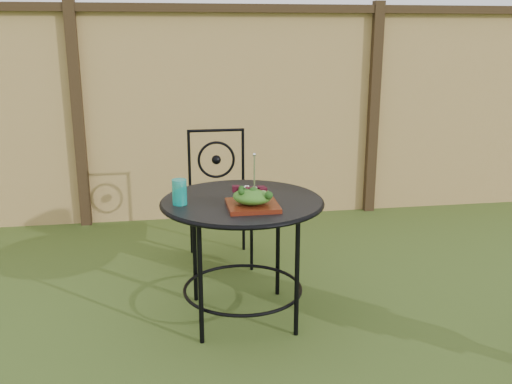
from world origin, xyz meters
TOP-DOWN VIEW (x-y plane):
  - ground at (0.00, 0.00)m, footprint 60.00×60.00m
  - fence at (-0.00, 2.19)m, footprint 8.00×0.12m
  - patio_table at (-0.18, 0.23)m, footprint 0.92×0.92m
  - patio_chair at (-0.22, 1.17)m, footprint 0.46×0.46m
  - salad_plate at (-0.14, 0.07)m, footprint 0.27×0.27m
  - salad at (-0.14, 0.07)m, footprint 0.21×0.21m
  - fork at (-0.13, 0.07)m, footprint 0.01×0.01m
  - drinking_glass at (-0.52, 0.19)m, footprint 0.08×0.08m

SIDE VIEW (x-z plane):
  - ground at x=0.00m, z-range 0.00..0.00m
  - patio_chair at x=-0.22m, z-range 0.03..0.98m
  - patio_table at x=-0.18m, z-range 0.22..0.95m
  - salad_plate at x=-0.14m, z-range 0.72..0.75m
  - salad at x=-0.14m, z-range 0.75..0.83m
  - drinking_glass at x=-0.52m, z-range 0.72..0.86m
  - fork at x=-0.13m, z-range 0.83..1.01m
  - fence at x=0.00m, z-range 0.00..1.90m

